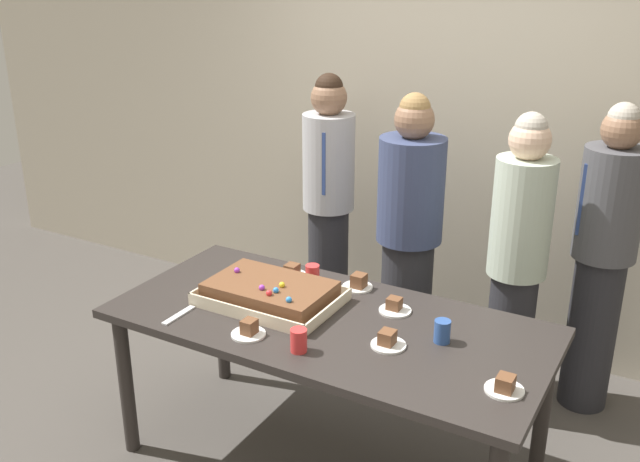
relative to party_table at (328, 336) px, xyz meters
The scene contains 17 objects.
interior_back_panel 1.79m from the party_table, 90.00° to the left, with size 8.00×0.12×3.00m, color #B2A893.
party_table is the anchor object (origin of this frame).
sheet_cake 0.34m from the party_table, behind, with size 0.63×0.43×0.13m.
plated_slice_near_left 0.33m from the party_table, 43.25° to the left, with size 0.15×0.15×0.07m.
plated_slice_near_right 0.36m from the party_table, 14.62° to the right, with size 0.15×0.15×0.07m.
plated_slice_far_left 0.37m from the party_table, 94.13° to the left, with size 0.15×0.15×0.08m.
plated_slice_far_right 0.39m from the party_table, 126.44° to the right, with size 0.15×0.15×0.07m.
plated_slice_center_front 0.88m from the party_table, 11.91° to the right, with size 0.15×0.15×0.07m.
plated_slice_center_back 0.51m from the party_table, 140.71° to the left, with size 0.15×0.15×0.06m.
drink_cup_nearest 0.54m from the party_table, ahead, with size 0.07×0.07×0.10m, color #2D5199.
drink_cup_middle 0.34m from the party_table, 83.83° to the right, with size 0.07×0.07×0.10m, color red.
drink_cup_far_end 0.40m from the party_table, 130.78° to the left, with size 0.07×0.07×0.10m, color red.
cake_server_utensil 0.68m from the party_table, 152.55° to the right, with size 0.03×0.20×0.01m, color silver.
person_serving_front 0.93m from the party_table, 90.04° to the left, with size 0.36×0.36×1.67m.
person_green_shirt_behind 1.32m from the party_table, 118.94° to the left, with size 0.32×0.32×1.70m.
person_striped_tie_right 1.08m from the party_table, 55.33° to the left, with size 0.30×0.30×1.64m.
person_far_right_suit 1.53m from the party_table, 49.96° to the left, with size 0.32×0.32×1.68m.
Camera 1 is at (1.38, -2.50, 2.30)m, focal length 39.97 mm.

